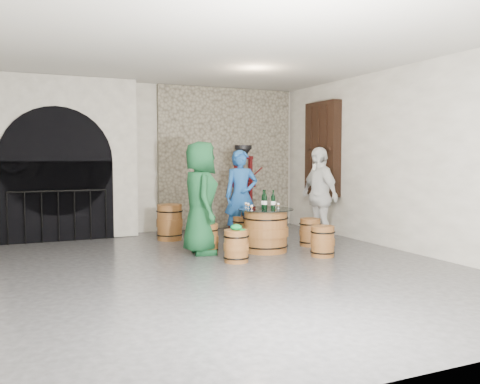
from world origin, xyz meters
name	(u,v)px	position (x,y,z in m)	size (l,w,h in m)	color
ground	(216,269)	(0.00, 0.00, 0.00)	(8.00, 8.00, 0.00)	#2F3032
wall_back	(148,158)	(0.00, 4.00, 1.60)	(8.00, 8.00, 0.00)	silver
wall_front	(416,162)	(0.00, -4.00, 1.60)	(8.00, 8.00, 0.00)	silver
wall_right	(405,159)	(3.50, 0.00, 1.60)	(8.00, 8.00, 0.00)	silver
ceiling	(215,46)	(0.00, 0.00, 3.20)	(8.00, 8.00, 0.00)	beige
stone_facing_panel	(226,158)	(1.80, 3.94, 1.60)	(3.20, 0.12, 3.18)	gray
arched_opening	(56,159)	(-1.90, 3.74, 1.58)	(3.10, 0.60, 3.19)	silver
shuttered_window	(322,149)	(3.38, 2.40, 1.80)	(0.23, 1.10, 2.00)	black
barrel_table	(266,230)	(1.28, 0.92, 0.37)	(0.96, 0.96, 0.74)	brown
barrel_stool_left	(207,239)	(0.29, 1.16, 0.25)	(0.41, 0.41, 0.51)	brown
barrel_stool_far	(243,229)	(1.31, 1.94, 0.25)	(0.41, 0.41, 0.51)	brown
barrel_stool_right	(310,232)	(2.28, 1.09, 0.25)	(0.41, 0.41, 0.51)	brown
barrel_stool_near_right	(323,241)	(1.94, 0.15, 0.25)	(0.41, 0.41, 0.51)	brown
barrel_stool_near_left	(236,246)	(0.46, 0.31, 0.25)	(0.41, 0.41, 0.51)	brown
green_cap	(236,227)	(0.47, 0.31, 0.54)	(0.23, 0.18, 0.10)	#0B7D32
person_green	(201,198)	(0.19, 1.19, 0.95)	(0.92, 0.60, 1.89)	#134524
person_blue	(241,196)	(1.31, 2.01, 0.88)	(0.64, 0.42, 1.77)	#1A4C92
person_white	(319,196)	(2.49, 1.12, 0.91)	(1.06, 0.44, 1.82)	silver
wine_bottle_left	(265,201)	(1.30, 0.97, 0.87)	(0.08, 0.08, 0.32)	black
wine_bottle_center	(273,201)	(1.40, 0.87, 0.87)	(0.08, 0.08, 0.32)	black
wine_bottle_right	(263,201)	(1.28, 1.01, 0.87)	(0.08, 0.08, 0.32)	black
tasting_glass_a	(252,208)	(0.94, 0.75, 0.79)	(0.05, 0.05, 0.10)	#AE6621
tasting_glass_b	(274,205)	(1.46, 0.95, 0.79)	(0.05, 0.05, 0.10)	#AE6621
tasting_glass_c	(246,205)	(1.05, 1.22, 0.79)	(0.05, 0.05, 0.10)	#AE6621
tasting_glass_d	(275,205)	(1.55, 1.08, 0.79)	(0.05, 0.05, 0.10)	#AE6621
tasting_glass_e	(278,206)	(1.49, 0.85, 0.79)	(0.05, 0.05, 0.10)	#AE6621
tasting_glass_f	(248,206)	(1.02, 1.07, 0.79)	(0.05, 0.05, 0.10)	#AE6621
side_barrel	(170,222)	(0.11, 2.79, 0.35)	(0.53, 0.53, 0.70)	brown
corking_press	(243,181)	(2.02, 3.49, 1.10)	(0.81, 0.51, 1.89)	#4B0C0D
control_box	(238,169)	(2.05, 3.86, 1.35)	(0.18, 0.10, 0.22)	silver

